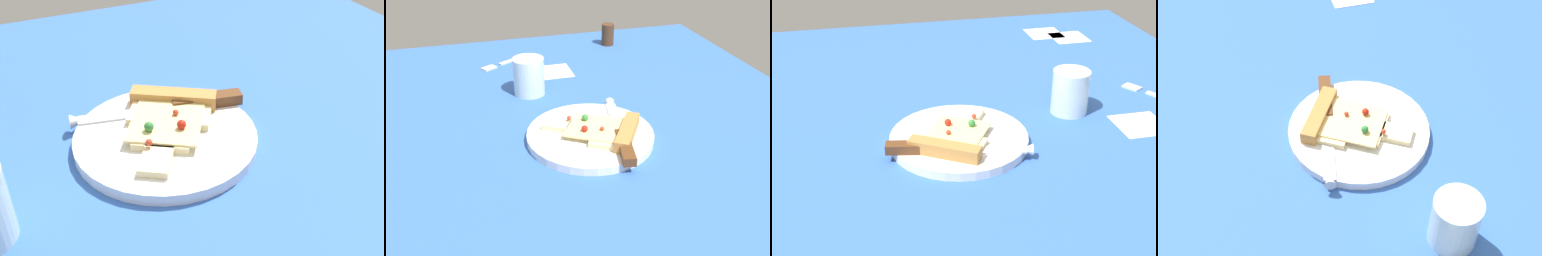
# 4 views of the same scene
# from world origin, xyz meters

# --- Properties ---
(ground_plane) EXTENTS (1.22, 1.22, 0.03)m
(ground_plane) POSITION_xyz_m (0.00, 0.00, -0.01)
(ground_plane) COLOR #3360B7
(ground_plane) RESTS_ON ground
(plate) EXTENTS (0.24, 0.24, 0.02)m
(plate) POSITION_xyz_m (-0.02, -0.09, 0.01)
(plate) COLOR silver
(plate) RESTS_ON ground_plane
(pizza_slice) EXTENTS (0.16, 0.19, 0.03)m
(pizza_slice) POSITION_xyz_m (-0.03, -0.12, 0.02)
(pizza_slice) COLOR beige
(pizza_slice) RESTS_ON plate
(knife) EXTENTS (0.24, 0.07, 0.02)m
(knife) POSITION_xyz_m (-0.05, -0.14, 0.02)
(knife) COLOR silver
(knife) RESTS_ON plate
(drinking_glass) EXTENTS (0.07, 0.07, 0.08)m
(drinking_glass) POSITION_xyz_m (0.21, -0.02, 0.04)
(drinking_glass) COLOR silver
(drinking_glass) RESTS_ON ground_plane
(pepper_shaker) EXTENTS (0.04, 0.04, 0.06)m
(pepper_shaker) POSITION_xyz_m (0.48, -0.30, 0.03)
(pepper_shaker) COLOR #4C2D19
(pepper_shaker) RESTS_ON ground_plane
(fork) EXTENTS (0.09, 0.14, 0.01)m
(fork) POSITION_xyz_m (0.41, 0.01, 0.00)
(fork) COLOR silver
(fork) RESTS_ON ground_plane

